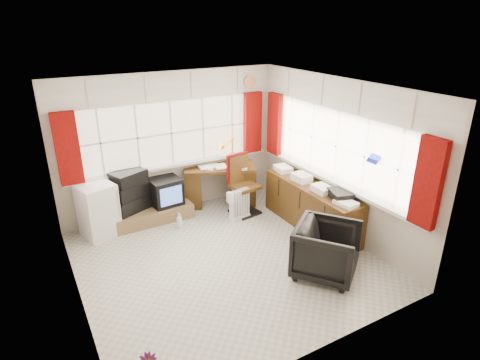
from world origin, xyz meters
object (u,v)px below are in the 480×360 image
object	(u,v)px
crt_tv	(165,191)
mini_fridge	(98,210)
tv_bench	(152,214)
task_chair	(241,182)
desk	(220,183)
office_chair	(327,250)
credenza	(311,206)
radiator	(240,207)
desk_lamp	(233,144)

from	to	relation	value
crt_tv	mini_fridge	world-z (taller)	mini_fridge
tv_bench	mini_fridge	xyz separation A→B (m)	(-0.87, -0.04, 0.31)
task_chair	crt_tv	distance (m)	1.35
desk	office_chair	bearing A→B (deg)	-85.51
task_chair	credenza	world-z (taller)	task_chair
task_chair	office_chair	distance (m)	2.29
office_chair	crt_tv	world-z (taller)	office_chair
office_chair	mini_fridge	world-z (taller)	mini_fridge
desk	crt_tv	xyz separation A→B (m)	(-1.09, -0.03, 0.07)
radiator	mini_fridge	size ratio (longest dim) A/B	0.63
task_chair	radiator	distance (m)	0.48
credenza	desk	bearing A→B (deg)	119.42
credenza	tv_bench	bearing A→B (deg)	146.30
office_chair	mini_fridge	distance (m)	3.63
crt_tv	tv_bench	bearing A→B (deg)	-170.44
task_chair	crt_tv	world-z (taller)	task_chair
desk	crt_tv	size ratio (longest dim) A/B	2.60
office_chair	credenza	world-z (taller)	credenza
radiator	desk	bearing A→B (deg)	89.47
task_chair	credenza	bearing A→B (deg)	-56.70
credenza	tv_bench	distance (m)	2.75
task_chair	mini_fridge	world-z (taller)	task_chair
desk	desk_lamp	xyz separation A→B (m)	(0.37, 0.16, 0.66)
mini_fridge	crt_tv	bearing A→B (deg)	4.27
radiator	task_chair	bearing A→B (deg)	56.10
credenza	tv_bench	world-z (taller)	credenza
desk_lamp	tv_bench	xyz separation A→B (m)	(-1.74, -0.24, -0.96)
desk_lamp	crt_tv	xyz separation A→B (m)	(-1.45, -0.19, -0.60)
desk	credenza	bearing A→B (deg)	-60.58
desk	desk_lamp	size ratio (longest dim) A/B	3.08
credenza	desk_lamp	bearing A→B (deg)	106.94
mini_fridge	desk	bearing A→B (deg)	3.00
desk_lamp	credenza	size ratio (longest dim) A/B	0.24
desk	crt_tv	distance (m)	1.09
desk_lamp	task_chair	bearing A→B (deg)	-106.15
crt_tv	mini_fridge	xyz separation A→B (m)	(-1.16, -0.09, -0.05)
tv_bench	credenza	bearing A→B (deg)	-33.70
mini_fridge	radiator	bearing A→B (deg)	-16.22
office_chair	credenza	bearing A→B (deg)	22.70
office_chair	tv_bench	xyz separation A→B (m)	(-1.59, 2.70, -0.25)
task_chair	office_chair	bearing A→B (deg)	-88.97
desk_lamp	radiator	xyz separation A→B (m)	(-0.37, -0.93, -0.85)
desk	desk_lamp	bearing A→B (deg)	23.33
task_chair	desk	bearing A→B (deg)	109.67
task_chair	radiator	bearing A→B (deg)	-123.90
radiator	credenza	size ratio (longest dim) A/B	0.28
desk_lamp	radiator	world-z (taller)	desk_lamp
radiator	mini_fridge	distance (m)	2.35
tv_bench	mini_fridge	distance (m)	0.93
radiator	tv_bench	size ratio (longest dim) A/B	0.40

